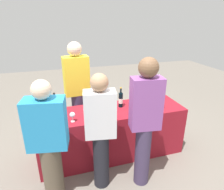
{
  "coord_description": "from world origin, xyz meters",
  "views": [
    {
      "loc": [
        -0.79,
        -2.59,
        2.13
      ],
      "look_at": [
        0.0,
        0.0,
        1.04
      ],
      "focal_mm": 31.6,
      "sensor_mm": 36.0,
      "label": 1
    }
  ],
  "objects_px": {
    "wine_glass_4": "(162,103)",
    "wine_bottle_0": "(55,107)",
    "wine_bottle_2": "(131,98)",
    "wine_glass_2": "(146,105)",
    "wine_bottle_1": "(121,100)",
    "server_pouring": "(77,89)",
    "wine_glass_0": "(72,115)",
    "guest_0": "(49,142)",
    "wine_bottle_3": "(161,94)",
    "wine_glass_1": "(85,110)",
    "wine_glass_3": "(150,102)",
    "menu_board": "(140,104)",
    "guest_1": "(100,130)",
    "guest_2": "(145,120)"
  },
  "relations": [
    {
      "from": "wine_bottle_1",
      "to": "server_pouring",
      "type": "distance_m",
      "value": 0.82
    },
    {
      "from": "wine_bottle_3",
      "to": "wine_glass_1",
      "type": "relative_size",
      "value": 2.16
    },
    {
      "from": "wine_bottle_0",
      "to": "wine_bottle_2",
      "type": "height_order",
      "value": "wine_bottle_0"
    },
    {
      "from": "server_pouring",
      "to": "guest_2",
      "type": "distance_m",
      "value": 1.47
    },
    {
      "from": "menu_board",
      "to": "server_pouring",
      "type": "bearing_deg",
      "value": -172.27
    },
    {
      "from": "wine_glass_2",
      "to": "guest_1",
      "type": "bearing_deg",
      "value": -153.01
    },
    {
      "from": "wine_bottle_3",
      "to": "menu_board",
      "type": "distance_m",
      "value": 0.92
    },
    {
      "from": "wine_glass_1",
      "to": "wine_glass_2",
      "type": "distance_m",
      "value": 0.91
    },
    {
      "from": "wine_bottle_1",
      "to": "menu_board",
      "type": "relative_size",
      "value": 0.42
    },
    {
      "from": "guest_2",
      "to": "wine_glass_4",
      "type": "bearing_deg",
      "value": 52.02
    },
    {
      "from": "wine_bottle_0",
      "to": "wine_bottle_3",
      "type": "bearing_deg",
      "value": 0.93
    },
    {
      "from": "wine_bottle_0",
      "to": "wine_glass_1",
      "type": "bearing_deg",
      "value": -23.57
    },
    {
      "from": "wine_glass_4",
      "to": "guest_0",
      "type": "height_order",
      "value": "guest_0"
    },
    {
      "from": "wine_bottle_1",
      "to": "wine_glass_2",
      "type": "relative_size",
      "value": 2.42
    },
    {
      "from": "wine_glass_1",
      "to": "wine_glass_4",
      "type": "height_order",
      "value": "wine_glass_1"
    },
    {
      "from": "wine_glass_2",
      "to": "menu_board",
      "type": "distance_m",
      "value": 1.25
    },
    {
      "from": "wine_bottle_1",
      "to": "wine_bottle_3",
      "type": "distance_m",
      "value": 0.74
    },
    {
      "from": "wine_bottle_3",
      "to": "wine_bottle_0",
      "type": "bearing_deg",
      "value": -179.07
    },
    {
      "from": "wine_bottle_2",
      "to": "wine_glass_4",
      "type": "relative_size",
      "value": 2.54
    },
    {
      "from": "wine_bottle_1",
      "to": "wine_glass_3",
      "type": "relative_size",
      "value": 2.48
    },
    {
      "from": "wine_glass_0",
      "to": "guest_1",
      "type": "bearing_deg",
      "value": -53.94
    },
    {
      "from": "wine_bottle_0",
      "to": "guest_2",
      "type": "height_order",
      "value": "guest_2"
    },
    {
      "from": "wine_bottle_3",
      "to": "wine_glass_3",
      "type": "xyz_separation_m",
      "value": [
        -0.31,
        -0.22,
        -0.01
      ]
    },
    {
      "from": "server_pouring",
      "to": "wine_glass_1",
      "type": "bearing_deg",
      "value": 86.95
    },
    {
      "from": "wine_bottle_0",
      "to": "guest_2",
      "type": "xyz_separation_m",
      "value": [
        1.03,
        -0.8,
        0.04
      ]
    },
    {
      "from": "wine_bottle_3",
      "to": "wine_glass_0",
      "type": "xyz_separation_m",
      "value": [
        -1.52,
        -0.31,
        -0.01
      ]
    },
    {
      "from": "wine_bottle_3",
      "to": "guest_0",
      "type": "bearing_deg",
      "value": -157.56
    },
    {
      "from": "guest_1",
      "to": "wine_glass_4",
      "type": "bearing_deg",
      "value": 31.23
    },
    {
      "from": "wine_glass_3",
      "to": "guest_2",
      "type": "bearing_deg",
      "value": -122.11
    },
    {
      "from": "wine_glass_2",
      "to": "guest_2",
      "type": "distance_m",
      "value": 0.6
    },
    {
      "from": "guest_0",
      "to": "wine_glass_3",
      "type": "bearing_deg",
      "value": 30.45
    },
    {
      "from": "wine_glass_0",
      "to": "guest_0",
      "type": "bearing_deg",
      "value": -125.6
    },
    {
      "from": "wine_glass_4",
      "to": "server_pouring",
      "type": "xyz_separation_m",
      "value": [
        -1.21,
        0.79,
        0.08
      ]
    },
    {
      "from": "wine_glass_3",
      "to": "wine_glass_4",
      "type": "bearing_deg",
      "value": -21.05
    },
    {
      "from": "wine_glass_1",
      "to": "menu_board",
      "type": "bearing_deg",
      "value": 36.15
    },
    {
      "from": "wine_glass_0",
      "to": "menu_board",
      "type": "relative_size",
      "value": 0.18
    },
    {
      "from": "wine_glass_4",
      "to": "wine_bottle_0",
      "type": "bearing_deg",
      "value": 170.74
    },
    {
      "from": "wine_bottle_0",
      "to": "server_pouring",
      "type": "xyz_separation_m",
      "value": [
        0.39,
        0.53,
        0.04
      ]
    },
    {
      "from": "wine_glass_2",
      "to": "wine_bottle_1",
      "type": "bearing_deg",
      "value": 142.56
    },
    {
      "from": "wine_glass_0",
      "to": "guest_0",
      "type": "distance_m",
      "value": 0.55
    },
    {
      "from": "wine_bottle_0",
      "to": "wine_glass_1",
      "type": "height_order",
      "value": "wine_bottle_0"
    },
    {
      "from": "wine_glass_0",
      "to": "guest_1",
      "type": "height_order",
      "value": "guest_1"
    },
    {
      "from": "wine_glass_3",
      "to": "guest_1",
      "type": "xyz_separation_m",
      "value": [
        -0.91,
        -0.5,
        -0.04
      ]
    },
    {
      "from": "wine_bottle_2",
      "to": "wine_glass_2",
      "type": "relative_size",
      "value": 2.4
    },
    {
      "from": "wine_bottle_0",
      "to": "wine_bottle_1",
      "type": "bearing_deg",
      "value": -1.74
    },
    {
      "from": "wine_glass_4",
      "to": "menu_board",
      "type": "relative_size",
      "value": 0.17
    },
    {
      "from": "wine_bottle_2",
      "to": "guest_0",
      "type": "xyz_separation_m",
      "value": [
        -1.28,
        -0.72,
        -0.09
      ]
    },
    {
      "from": "guest_0",
      "to": "wine_bottle_2",
      "type": "bearing_deg",
      "value": 40.16
    },
    {
      "from": "wine_glass_4",
      "to": "guest_2",
      "type": "relative_size",
      "value": 0.07
    },
    {
      "from": "wine_bottle_2",
      "to": "wine_glass_3",
      "type": "relative_size",
      "value": 2.46
    }
  ]
}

